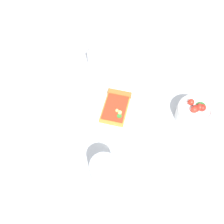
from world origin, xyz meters
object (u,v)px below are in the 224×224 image
plate (127,112)px  soda_glass (104,173)px  paper_napkin (46,127)px  pepper_shaker (91,56)px  salad_bowl (194,113)px  pizza_slice_main (116,105)px

plate → soda_glass: bearing=-167.5°
paper_napkin → pepper_shaker: pepper_shaker is taller
salad_bowl → soda_glass: soda_glass is taller
pizza_slice_main → soda_glass: size_ratio=1.46×
pizza_slice_main → pepper_shaker: size_ratio=2.13×
pizza_slice_main → pepper_shaker: pepper_shaker is taller
salad_bowl → plate: bearing=114.0°
plate → pizza_slice_main: size_ratio=1.76×
salad_bowl → soda_glass: (-0.34, 0.15, 0.02)m
plate → pepper_shaker: (0.14, 0.24, 0.03)m
plate → pizza_slice_main: (-0.00, 0.04, 0.01)m
paper_napkin → salad_bowl: bearing=-56.0°
pizza_slice_main → salad_bowl: bearing=-69.2°
plate → salad_bowl: 0.23m
soda_glass → paper_napkin: size_ratio=0.78×
salad_bowl → pepper_shaker: salad_bowl is taller
plate → pepper_shaker: 0.28m
salad_bowl → paper_napkin: 0.50m
pizza_slice_main → salad_bowl: size_ratio=1.36×
plate → paper_napkin: 0.28m
plate → pepper_shaker: bearing=58.9°
paper_napkin → pepper_shaker: (0.33, 0.03, 0.03)m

